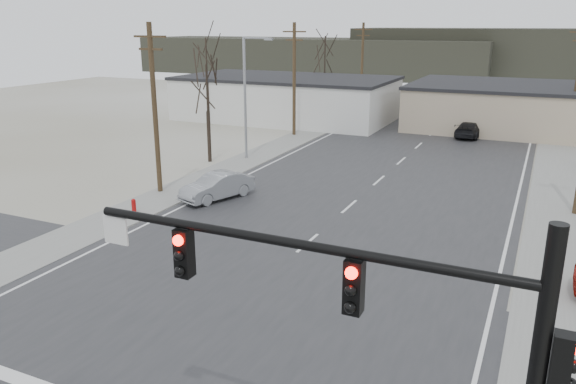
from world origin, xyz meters
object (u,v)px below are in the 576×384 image
at_px(sedan_crossing, 217,186).
at_px(fire_hydrant, 134,206).
at_px(car_far_a, 471,129).
at_px(traffic_signal_mast, 414,348).
at_px(car_far_b, 414,96).

bearing_deg(sedan_crossing, fire_hydrant, -102.67).
height_order(fire_hydrant, car_far_a, car_far_a).
relative_size(fire_hydrant, sedan_crossing, 0.19).
bearing_deg(car_far_a, sedan_crossing, 72.81).
bearing_deg(sedan_crossing, traffic_signal_mast, -29.86).
bearing_deg(traffic_signal_mast, fire_hydrant, 141.87).
height_order(car_far_a, car_far_b, car_far_b).
bearing_deg(car_far_b, fire_hydrant, -86.63).
bearing_deg(traffic_signal_mast, car_far_b, 102.42).
bearing_deg(traffic_signal_mast, car_far_a, 95.83).
relative_size(traffic_signal_mast, sedan_crossing, 1.96).
xyz_separation_m(traffic_signal_mast, fire_hydrant, (-18.09, 14.20, -4.22)).
height_order(fire_hydrant, sedan_crossing, sedan_crossing).
bearing_deg(fire_hydrant, traffic_signal_mast, -38.13).
xyz_separation_m(traffic_signal_mast, sedan_crossing, (-15.39, 18.38, -3.88)).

